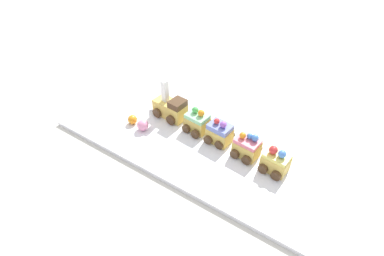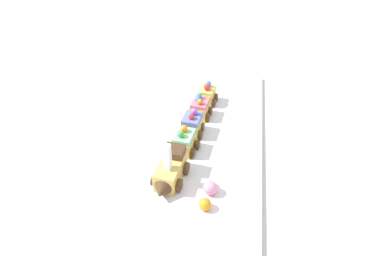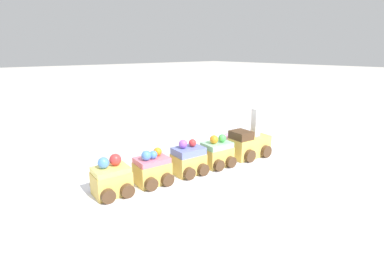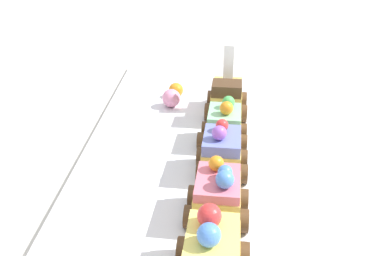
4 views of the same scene
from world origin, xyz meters
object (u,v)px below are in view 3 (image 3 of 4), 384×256
(cake_car_mint, at_px, (217,154))
(gumball_pink, at_px, (228,139))
(gumball_orange, at_px, (240,137))
(cake_train_locomotive, at_px, (252,144))
(cake_car_strawberry, at_px, (152,170))
(cake_car_blueberry, at_px, (188,160))
(cake_car_lemon, at_px, (111,180))

(cake_car_mint, xyz_separation_m, gumball_pink, (0.13, 0.08, -0.01))
(gumball_pink, bearing_deg, gumball_orange, -6.76)
(cake_train_locomotive, bearing_deg, cake_car_strawberry, -179.94)
(cake_train_locomotive, distance_m, cake_car_strawberry, 0.27)
(cake_car_blueberry, height_order, cake_car_lemon, cake_car_blueberry)
(cake_car_mint, xyz_separation_m, cake_car_blueberry, (-0.07, 0.01, 0.00))
(cake_car_strawberry, distance_m, gumball_orange, 0.33)
(cake_car_strawberry, xyz_separation_m, gumball_orange, (0.33, 0.07, -0.01))
(cake_train_locomotive, height_order, cake_car_strawberry, cake_train_locomotive)
(cake_train_locomotive, xyz_separation_m, gumball_pink, (0.02, 0.09, -0.01))
(cake_car_mint, distance_m, gumball_orange, 0.19)
(cake_train_locomotive, relative_size, gumball_pink, 4.00)
(cake_car_lemon, bearing_deg, cake_train_locomotive, -0.05)
(cake_car_mint, relative_size, cake_car_blueberry, 0.98)
(cake_train_locomotive, relative_size, cake_car_blueberry, 1.76)
(cake_train_locomotive, bearing_deg, gumball_orange, 60.25)
(cake_car_blueberry, relative_size, cake_car_strawberry, 1.02)
(cake_train_locomotive, xyz_separation_m, cake_car_blueberry, (-0.18, 0.02, -0.00))
(cake_train_locomotive, height_order, cake_car_mint, cake_train_locomotive)
(cake_car_mint, xyz_separation_m, cake_car_strawberry, (-0.16, 0.01, -0.00))
(cake_car_blueberry, xyz_separation_m, gumball_pink, (0.20, 0.08, -0.01))
(gumball_orange, bearing_deg, cake_train_locomotive, -125.04)
(cake_car_blueberry, xyz_separation_m, cake_car_strawberry, (-0.08, 0.01, -0.00))
(cake_car_mint, height_order, gumball_pink, cake_car_mint)
(cake_car_blueberry, xyz_separation_m, gumball_orange, (0.24, 0.07, -0.01))
(cake_train_locomotive, xyz_separation_m, gumball_orange, (0.06, 0.09, -0.02))
(cake_car_blueberry, bearing_deg, cake_car_mint, -0.25)
(cake_train_locomotive, distance_m, cake_car_lemon, 0.34)
(cake_car_blueberry, distance_m, cake_car_lemon, 0.16)
(cake_car_blueberry, height_order, gumball_pink, cake_car_blueberry)
(cake_train_locomotive, relative_size, cake_car_strawberry, 1.80)
(cake_train_locomotive, relative_size, cake_car_lemon, 1.79)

